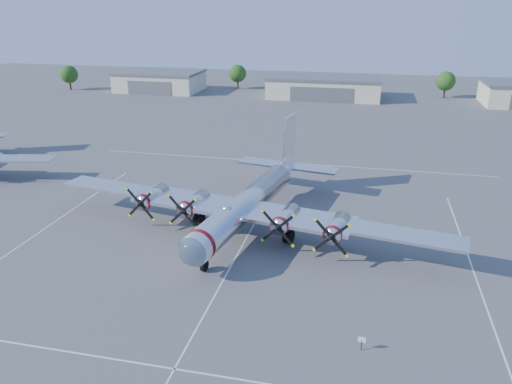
% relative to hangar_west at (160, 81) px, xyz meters
% --- Properties ---
extents(ground, '(260.00, 260.00, 0.00)m').
position_rel_hangar_west_xyz_m(ground, '(45.00, -81.96, -2.71)').
color(ground, '#4E4E51').
rests_on(ground, ground).
extents(parking_lines, '(60.00, 50.08, 0.01)m').
position_rel_hangar_west_xyz_m(parking_lines, '(45.00, -83.71, -2.71)').
color(parking_lines, silver).
rests_on(parking_lines, ground).
extents(hangar_west, '(22.60, 14.60, 5.40)m').
position_rel_hangar_west_xyz_m(hangar_west, '(0.00, 0.00, 0.00)').
color(hangar_west, beige).
rests_on(hangar_west, ground).
extents(hangar_center, '(28.60, 14.60, 5.40)m').
position_rel_hangar_west_xyz_m(hangar_center, '(45.00, -0.00, -0.00)').
color(hangar_center, beige).
rests_on(hangar_center, ground).
extents(tree_far_west, '(4.80, 4.80, 6.64)m').
position_rel_hangar_west_xyz_m(tree_far_west, '(-25.00, -3.96, 1.51)').
color(tree_far_west, '#382619').
rests_on(tree_far_west, ground).
extents(tree_west, '(4.80, 4.80, 6.64)m').
position_rel_hangar_west_xyz_m(tree_west, '(20.00, 8.04, 1.51)').
color(tree_west, '#382619').
rests_on(tree_west, ground).
extents(tree_east, '(4.80, 4.80, 6.64)m').
position_rel_hangar_west_xyz_m(tree_east, '(75.00, 6.04, 1.51)').
color(tree_east, '#382619').
rests_on(tree_east, ground).
extents(main_bomber_b29, '(48.81, 37.46, 9.78)m').
position_rel_hangar_west_xyz_m(main_bomber_b29, '(44.65, -80.77, -2.71)').
color(main_bomber_b29, white).
rests_on(main_bomber_b29, ground).
extents(info_placard, '(0.57, 0.11, 1.08)m').
position_rel_hangar_west_xyz_m(info_placard, '(57.23, -99.16, -1.96)').
color(info_placard, black).
rests_on(info_placard, ground).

